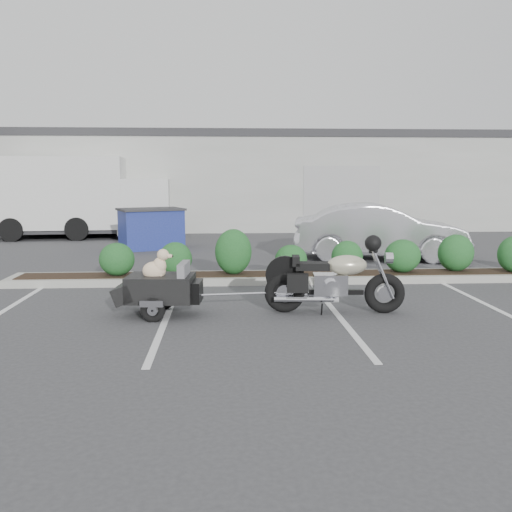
{
  "coord_description": "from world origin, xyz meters",
  "views": [
    {
      "loc": [
        -0.6,
        -8.97,
        2.18
      ],
      "look_at": [
        -0.01,
        0.74,
        0.75
      ],
      "focal_mm": 38.0,
      "sensor_mm": 36.0,
      "label": 1
    }
  ],
  "objects": [
    {
      "name": "pet_trailer",
      "position": [
        -1.61,
        -0.52,
        0.45
      ],
      "size": [
        1.82,
        1.02,
        1.08
      ],
      "rotation": [
        0.0,
        0.0,
        -0.09
      ],
      "color": "black",
      "rests_on": "ground"
    },
    {
      "name": "planter_kerb",
      "position": [
        1.0,
        2.2,
        0.07
      ],
      "size": [
        12.0,
        1.0,
        0.15
      ],
      "primitive_type": "cube",
      "color": "#9E9E93",
      "rests_on": "ground"
    },
    {
      "name": "motorcycle",
      "position": [
        1.17,
        -0.54,
        0.52
      ],
      "size": [
        2.26,
        0.78,
        1.3
      ],
      "rotation": [
        0.0,
        0.0,
        -0.09
      ],
      "color": "black",
      "rests_on": "ground"
    },
    {
      "name": "dumpster",
      "position": [
        -2.81,
        7.65,
        0.62
      ],
      "size": [
        2.22,
        1.91,
        1.23
      ],
      "rotation": [
        0.0,
        0.0,
        0.4
      ],
      "color": "navy",
      "rests_on": "ground"
    },
    {
      "name": "building",
      "position": [
        0.0,
        17.0,
        2.0
      ],
      "size": [
        26.0,
        10.0,
        4.0
      ],
      "primitive_type": "cube",
      "color": "#9EA099",
      "rests_on": "ground"
    },
    {
      "name": "delivery_truck",
      "position": [
        -5.55,
        10.87,
        1.37
      ],
      "size": [
        6.39,
        2.57,
        2.86
      ],
      "rotation": [
        0.0,
        0.0,
        0.07
      ],
      "color": "silver",
      "rests_on": "ground"
    },
    {
      "name": "ground",
      "position": [
        0.0,
        0.0,
        0.0
      ],
      "size": [
        90.0,
        90.0,
        0.0
      ],
      "primitive_type": "plane",
      "color": "#38383A",
      "rests_on": "ground"
    },
    {
      "name": "sedan",
      "position": [
        3.51,
        5.08,
        0.74
      ],
      "size": [
        4.66,
        2.22,
        1.47
      ],
      "primitive_type": "imported",
      "rotation": [
        0.0,
        0.0,
        1.42
      ],
      "color": "silver",
      "rests_on": "ground"
    }
  ]
}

